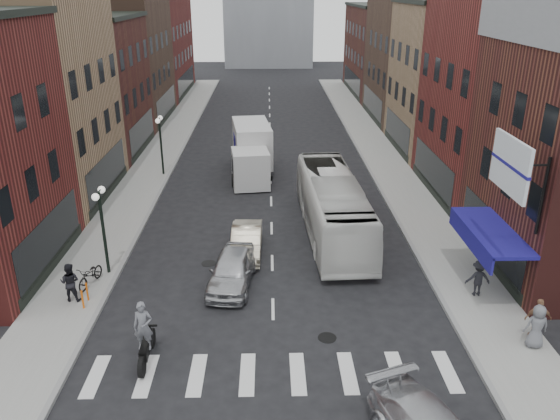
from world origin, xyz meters
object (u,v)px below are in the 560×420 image
object	(u,v)px
streetlamp_far	(160,135)
ped_right_c	(537,326)
bike_rack	(85,295)
ped_right_b	(538,319)
ped_left_solo	(70,282)
transit_bus	(333,206)
box_truck	(252,152)
motorcycle_rider	(144,335)
sedan_left_far	(246,241)
billboard_sign	(512,167)
streetlamp_near	(101,216)
parked_bicycle	(90,275)
sedan_left_near	(232,269)
ped_right_a	(478,278)

from	to	relation	value
streetlamp_far	ped_right_c	distance (m)	26.03
bike_rack	ped_right_b	size ratio (longest dim) A/B	0.50
ped_left_solo	transit_bus	bearing A→B (deg)	-146.48
box_truck	motorcycle_rider	world-z (taller)	box_truck
sedan_left_far	ped_right_c	size ratio (longest dim) A/B	2.45
transit_bus	sedan_left_far	world-z (taller)	transit_bus
billboard_sign	streetlamp_far	size ratio (longest dim) A/B	0.90
streetlamp_near	ped_left_solo	world-z (taller)	streetlamp_near
streetlamp_far	parked_bicycle	world-z (taller)	streetlamp_far
bike_rack	sedan_left_near	size ratio (longest dim) A/B	0.18
transit_bus	ped_right_c	world-z (taller)	transit_bus
bike_rack	motorcycle_rider	world-z (taller)	motorcycle_rider
parked_bicycle	streetlamp_far	bearing A→B (deg)	102.57
box_truck	sedan_left_far	bearing A→B (deg)	-96.65
streetlamp_near	sedan_left_near	xyz separation A→B (m)	(5.65, -1.00, -2.16)
billboard_sign	box_truck	size ratio (longest dim) A/B	0.46
sedan_left_near	sedan_left_far	bearing A→B (deg)	87.06
parked_bicycle	ped_right_a	world-z (taller)	ped_right_a
motorcycle_rider	ped_left_solo	bearing A→B (deg)	133.05
ped_right_a	billboard_sign	bearing A→B (deg)	95.65
motorcycle_rider	parked_bicycle	size ratio (longest dim) A/B	1.34
billboard_sign	bike_rack	bearing A→B (deg)	177.17
transit_bus	parked_bicycle	world-z (taller)	transit_bus
box_truck	sedan_left_near	distance (m)	15.14
streetlamp_near	box_truck	world-z (taller)	streetlamp_near
sedan_left_far	parked_bicycle	distance (m)	7.30
parked_bicycle	ped_right_a	xyz separation A→B (m)	(16.35, -1.19, 0.32)
sedan_left_near	ped_right_c	world-z (taller)	ped_right_c
transit_bus	billboard_sign	bearing A→B (deg)	-57.77
ped_right_c	ped_right_a	bearing A→B (deg)	-75.80
ped_right_a	ped_right_b	size ratio (longest dim) A/B	0.98
motorcycle_rider	sedan_left_near	size ratio (longest dim) A/B	0.54
bike_rack	ped_right_c	world-z (taller)	ped_right_c
streetlamp_near	ped_right_c	xyz separation A→B (m)	(16.72, -5.86, -1.93)
box_truck	streetlamp_far	bearing A→B (deg)	174.07
bike_rack	ped_right_b	distance (m)	17.41
streetlamp_far	parked_bicycle	distance (m)	15.30
billboard_sign	ped_right_b	size ratio (longest dim) A/B	2.29
sedan_left_near	parked_bicycle	size ratio (longest dim) A/B	2.45
box_truck	motorcycle_rider	size ratio (longest dim) A/B	3.34
parked_bicycle	ped_right_c	distance (m)	17.80
streetlamp_far	ped_right_b	xyz separation A→B (m)	(17.00, -19.34, -1.96)
streetlamp_far	motorcycle_rider	xyz separation A→B (m)	(2.99, -20.26, -1.79)
motorcycle_rider	sedan_left_near	xyz separation A→B (m)	(2.66, 5.26, -0.37)
bike_rack	sedan_left_far	xyz separation A→B (m)	(6.36, 4.70, 0.12)
motorcycle_rider	streetlamp_near	bearing A→B (deg)	114.05
bike_rack	box_truck	world-z (taller)	box_truck
sedan_left_far	ped_right_a	size ratio (longest dim) A/B	2.60
motorcycle_rider	ped_right_c	bearing A→B (deg)	0.20
sedan_left_far	streetlamp_near	bearing A→B (deg)	-161.12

